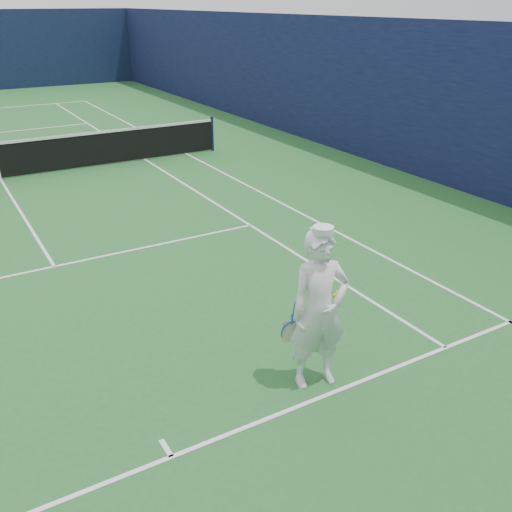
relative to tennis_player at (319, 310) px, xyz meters
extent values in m
plane|color=#24602A|center=(-2.10, 11.57, -1.03)|extent=(80.00, 80.00, 0.00)
cube|color=white|center=(-2.10, -0.31, -1.03)|extent=(11.03, 0.06, 0.01)
cube|color=white|center=(3.38, 11.57, -1.03)|extent=(0.06, 23.83, 0.01)
cube|color=white|center=(2.01, 11.57, -1.03)|extent=(0.06, 23.77, 0.01)
cube|color=white|center=(-2.10, 5.17, -1.03)|extent=(8.23, 0.06, 0.01)
cube|color=white|center=(-2.10, 11.57, -1.03)|extent=(0.06, 12.80, 0.01)
cube|color=white|center=(-2.10, -0.16, -1.03)|extent=(0.06, 0.30, 0.01)
cube|color=#0F1439|center=(7.90, 11.57, 0.97)|extent=(0.12, 36.12, 4.00)
cylinder|color=#141E4C|center=(4.29, 11.57, -0.49)|extent=(0.09, 0.09, 1.07)
imported|color=white|center=(0.00, 0.00, -0.01)|extent=(0.83, 0.63, 2.05)
cylinder|color=white|center=(0.00, 0.00, 1.04)|extent=(0.24, 0.24, 0.08)
cube|color=white|center=(0.03, 0.13, 1.01)|extent=(0.20, 0.13, 0.02)
cylinder|color=navy|center=(-0.26, 0.13, 0.04)|extent=(0.05, 0.09, 0.22)
cube|color=#2052AD|center=(-0.26, 0.19, -0.14)|extent=(0.03, 0.02, 0.14)
torus|color=#2052AD|center=(-0.23, 0.25, -0.35)|extent=(0.31, 0.16, 0.29)
cube|color=beige|center=(-0.23, 0.25, -0.35)|extent=(0.22, 0.05, 0.30)
sphere|color=#C7D217|center=(0.28, 0.05, 0.10)|extent=(0.07, 0.07, 0.07)
sphere|color=#C7D217|center=(0.32, 0.06, 0.13)|extent=(0.07, 0.07, 0.07)
camera|label=1|loc=(-3.68, -4.77, 3.41)|focal=40.00mm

